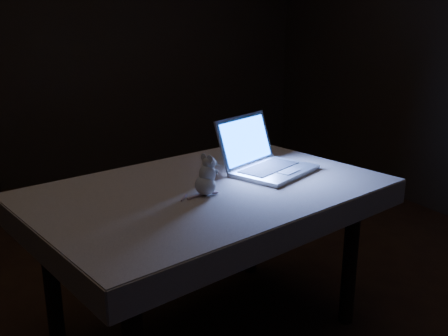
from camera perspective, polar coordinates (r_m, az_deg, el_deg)
floor at (r=2.42m, az=-4.91°, el=-17.68°), size 5.00×5.00×0.00m
back_wall at (r=4.42m, az=-18.59°, el=14.93°), size 4.50×0.04×2.60m
table at (r=2.18m, az=-1.78°, el=-11.05°), size 1.46×1.10×0.70m
tablecloth at (r=2.11m, az=0.03°, el=-2.91°), size 1.60×1.27×0.10m
laptop at (r=2.20m, az=5.89°, el=2.53°), size 0.46×0.44×0.25m
plush_mouse at (r=1.92m, az=-2.17°, el=-0.82°), size 0.15×0.15×0.16m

